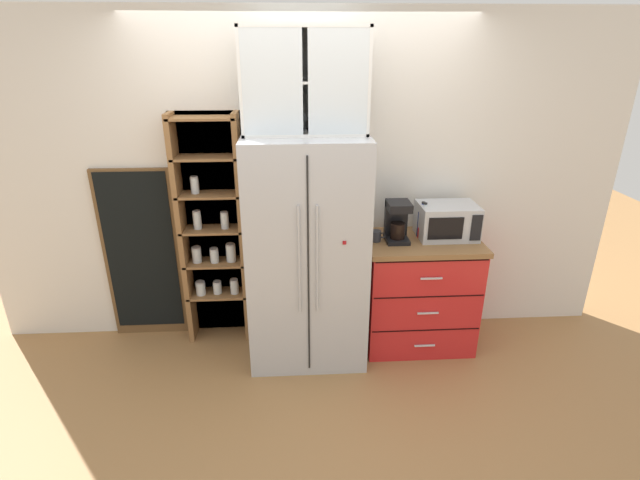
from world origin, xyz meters
The scene contains 13 objects.
ground_plane centered at (0.00, 0.00, 0.00)m, with size 10.73×10.73×0.00m, color #9E7042.
wall_back_cream centered at (0.00, 0.40, 1.27)m, with size 5.03×0.10×2.55m, color silver.
refrigerator centered at (0.00, 0.01, 0.86)m, with size 0.86×0.71×1.73m.
pantry_shelf_column centered at (-0.72, 0.30, 0.93)m, with size 0.54×0.25×1.85m.
counter_cabinet centered at (0.89, 0.07, 0.46)m, with size 0.87×0.60×0.91m.
microwave centered at (1.08, 0.12, 1.04)m, with size 0.44×0.33×0.26m.
coffee_maker centered at (0.68, 0.07, 1.06)m, with size 0.17×0.20×0.31m.
mug_charcoal centered at (0.53, 0.06, 0.95)m, with size 0.11×0.08×0.08m.
mug_red centered at (0.90, 0.10, 0.95)m, with size 0.11×0.07×0.08m.
bottle_cobalt centered at (0.89, 0.14, 1.03)m, with size 0.07×0.07×0.28m.
bottle_clear centered at (0.89, 0.08, 1.04)m, with size 0.06×0.06×0.29m.
upper_cabinet centered at (0.00, 0.05, 2.06)m, with size 0.83×0.32×0.68m.
chalkboard_menu centered at (-1.32, 0.33, 0.72)m, with size 0.60×0.04×1.43m.
Camera 1 is at (-0.09, -3.22, 2.29)m, focal length 26.54 mm.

